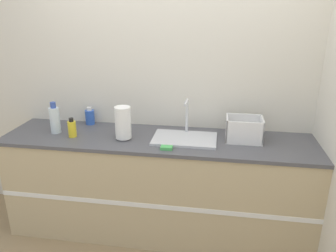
# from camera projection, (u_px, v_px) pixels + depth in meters

# --- Properties ---
(ground_plane) EXTENTS (12.00, 12.00, 0.00)m
(ground_plane) POSITION_uv_depth(u_px,v_px,m) (152.00, 251.00, 2.76)
(ground_plane) COLOR #937A56
(wall_back) EXTENTS (4.99, 0.06, 2.60)m
(wall_back) POSITION_uv_depth(u_px,v_px,m) (164.00, 83.00, 2.91)
(wall_back) COLOR beige
(wall_back) RESTS_ON ground_plane
(wall_right) EXTENTS (0.06, 2.61, 2.60)m
(wall_right) POSITION_uv_depth(u_px,v_px,m) (335.00, 99.00, 2.40)
(wall_right) COLOR beige
(wall_right) RESTS_ON ground_plane
(counter_cabinet) EXTENTS (2.62, 0.63, 0.91)m
(counter_cabinet) POSITION_uv_depth(u_px,v_px,m) (158.00, 185.00, 2.88)
(counter_cabinet) COLOR tan
(counter_cabinet) RESTS_ON ground_plane
(sink) EXTENTS (0.52, 0.34, 0.31)m
(sink) POSITION_uv_depth(u_px,v_px,m) (185.00, 137.00, 2.68)
(sink) COLOR silver
(sink) RESTS_ON counter_cabinet
(paper_towel_roll) EXTENTS (0.13, 0.13, 0.27)m
(paper_towel_roll) POSITION_uv_depth(u_px,v_px,m) (123.00, 123.00, 2.66)
(paper_towel_roll) COLOR #4C4C51
(paper_towel_roll) RESTS_ON counter_cabinet
(dish_rack) EXTENTS (0.29, 0.23, 0.19)m
(dish_rack) POSITION_uv_depth(u_px,v_px,m) (244.00, 131.00, 2.66)
(dish_rack) COLOR white
(dish_rack) RESTS_ON counter_cabinet
(bottle_clear) EXTENTS (0.08, 0.08, 0.27)m
(bottle_clear) POSITION_uv_depth(u_px,v_px,m) (55.00, 119.00, 2.80)
(bottle_clear) COLOR silver
(bottle_clear) RESTS_ON counter_cabinet
(bottle_yellow) EXTENTS (0.07, 0.07, 0.16)m
(bottle_yellow) POSITION_uv_depth(u_px,v_px,m) (72.00, 129.00, 2.73)
(bottle_yellow) COLOR yellow
(bottle_yellow) RESTS_ON counter_cabinet
(bottle_blue) EXTENTS (0.08, 0.08, 0.16)m
(bottle_blue) POSITION_uv_depth(u_px,v_px,m) (90.00, 117.00, 3.03)
(bottle_blue) COLOR #2D56B7
(bottle_blue) RESTS_ON counter_cabinet
(sponge) EXTENTS (0.09, 0.06, 0.02)m
(sponge) POSITION_uv_depth(u_px,v_px,m) (167.00, 148.00, 2.51)
(sponge) COLOR #4CB259
(sponge) RESTS_ON counter_cabinet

